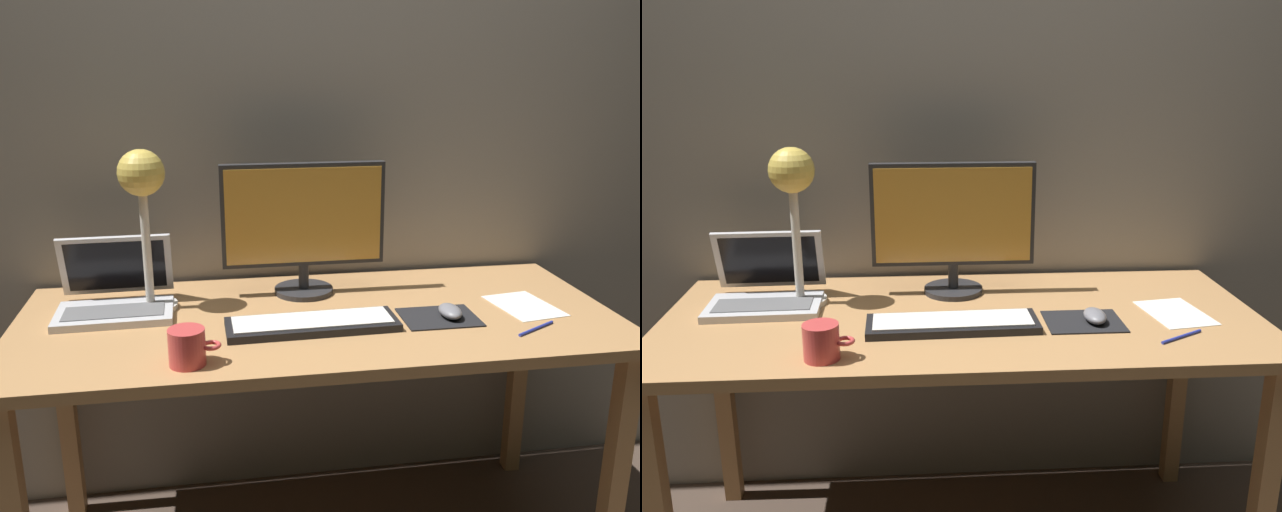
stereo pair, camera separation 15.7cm
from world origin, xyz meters
TOP-DOWN VIEW (x-y plane):
  - back_wall at (0.00, 0.40)m, footprint 4.80×0.06m
  - desk at (0.00, 0.00)m, footprint 1.60×0.70m
  - monitor at (-0.01, 0.19)m, footprint 0.47×0.17m
  - keyboard_main at (-0.03, -0.09)m, footprint 0.44×0.15m
  - laptop at (-0.54, 0.13)m, footprint 0.31×0.26m
  - desk_lamp at (-0.45, 0.12)m, footprint 0.15×0.15m
  - mousepad at (0.31, -0.07)m, footprint 0.20×0.16m
  - mouse at (0.34, -0.08)m, footprint 0.06×0.10m
  - coffee_mug at (-0.34, -0.25)m, footprint 0.12×0.08m
  - paper_sheet_near_mouse at (0.58, -0.03)m, footprint 0.18×0.23m
  - pen at (0.53, -0.19)m, footprint 0.13×0.08m

SIDE VIEW (x-z plane):
  - desk at x=0.00m, z-range 0.29..1.03m
  - paper_sheet_near_mouse at x=0.58m, z-range 0.74..0.74m
  - mousepad at x=0.31m, z-range 0.74..0.74m
  - pen at x=0.53m, z-range 0.74..0.75m
  - keyboard_main at x=-0.03m, z-range 0.74..0.76m
  - mouse at x=0.34m, z-range 0.74..0.78m
  - coffee_mug at x=-0.34m, z-range 0.74..0.83m
  - laptop at x=-0.54m, z-range 0.70..0.90m
  - monitor at x=-0.01m, z-range 0.76..1.15m
  - desk_lamp at x=-0.45m, z-range 0.83..1.27m
  - back_wall at x=0.00m, z-range 0.00..2.60m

